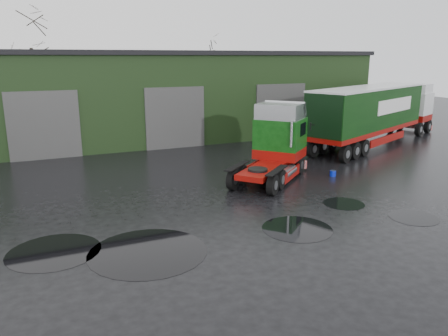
% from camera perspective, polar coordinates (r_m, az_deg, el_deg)
% --- Properties ---
extents(ground, '(100.00, 100.00, 0.00)m').
position_cam_1_polar(ground, '(16.08, 2.36, -7.20)').
color(ground, black).
extents(warehouse, '(32.40, 12.40, 6.30)m').
position_cam_1_polar(warehouse, '(34.60, -9.54, 9.60)').
color(warehouse, black).
rests_on(warehouse, ground).
extents(hero_tractor, '(6.14, 5.74, 3.68)m').
position_cam_1_polar(hero_tractor, '(21.05, 5.90, 3.14)').
color(hero_tractor, '#0C410D').
rests_on(hero_tractor, ground).
extents(lorry_right, '(15.18, 8.58, 4.05)m').
position_cam_1_polar(lorry_right, '(30.54, 18.30, 6.33)').
color(lorry_right, silver).
rests_on(lorry_right, ground).
extents(wash_bucket, '(0.40, 0.40, 0.29)m').
position_cam_1_polar(wash_bucket, '(22.85, 14.03, -0.69)').
color(wash_bucket, '#081BB8').
rests_on(wash_bucket, ground).
extents(tree_back_a, '(4.40, 4.40, 9.50)m').
position_cam_1_polar(tree_back_a, '(43.40, -23.63, 11.66)').
color(tree_back_a, black).
rests_on(tree_back_a, ground).
extents(tree_back_b, '(4.40, 4.40, 7.50)m').
position_cam_1_polar(tree_back_b, '(46.53, -3.05, 11.68)').
color(tree_back_b, black).
rests_on(tree_back_b, ground).
extents(puddle_0, '(3.72, 3.72, 0.01)m').
position_cam_1_polar(puddle_0, '(14.04, -9.90, -10.74)').
color(puddle_0, black).
rests_on(puddle_0, ground).
extents(puddle_1, '(1.69, 1.69, 0.01)m').
position_cam_1_polar(puddle_1, '(18.76, 15.38, -4.51)').
color(puddle_1, black).
rests_on(puddle_1, ground).
extents(puddle_2, '(2.86, 2.86, 0.01)m').
position_cam_1_polar(puddle_2, '(14.83, -21.32, -10.15)').
color(puddle_2, black).
rests_on(puddle_2, ground).
extents(puddle_3, '(1.83, 1.83, 0.01)m').
position_cam_1_polar(puddle_3, '(18.08, 23.53, -5.94)').
color(puddle_3, black).
rests_on(puddle_3, ground).
extents(puddle_4, '(2.50, 2.50, 0.01)m').
position_cam_1_polar(puddle_4, '(15.78, 9.53, -7.83)').
color(puddle_4, black).
rests_on(puddle_4, ground).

